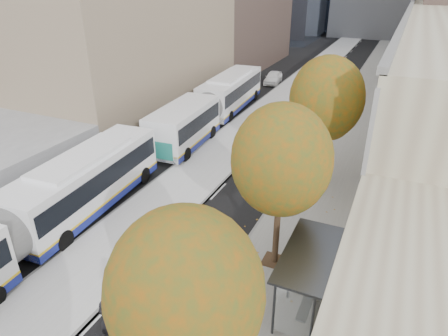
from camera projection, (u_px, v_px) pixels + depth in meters
The scene contains 10 objects.
bus_platform at pixel (271, 109), 39.35m from camera, with size 4.25×150.00×0.15m, color silver.
sidewalk at pixel (355, 120), 36.39m from camera, with size 4.75×150.00×0.08m, color gray.
bus_shelter at pixel (313, 263), 15.21m from camera, with size 1.90×4.40×2.53m.
tree_b at pixel (185, 293), 9.87m from camera, with size 4.00×4.00×6.97m.
tree_c at pixel (281, 160), 16.31m from camera, with size 4.20×4.20×7.28m.
tree_d at pixel (327, 99), 23.57m from camera, with size 4.40×4.40×7.60m.
bus_near at pixel (28, 221), 18.61m from camera, with size 3.99×19.11×3.16m.
bus_far at pixel (214, 104), 35.16m from camera, with size 3.93×19.56×3.24m.
cyclist at pixel (109, 332), 13.96m from camera, with size 0.67×1.81×2.31m.
distant_car at pixel (273, 78), 48.43m from camera, with size 1.72×4.28×1.46m, color white.
Camera 1 is at (7.58, -1.43, 12.15)m, focal length 32.00 mm.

